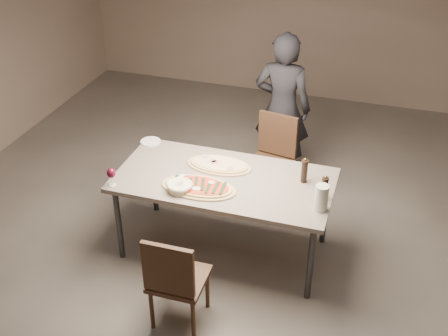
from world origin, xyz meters
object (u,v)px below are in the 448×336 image
(ham_pizza, at_px, (219,165))
(bread_basket, at_px, (180,186))
(zucchini_pizza, at_px, (199,187))
(chair_far, at_px, (273,154))
(diner, at_px, (282,108))
(dining_table, at_px, (224,184))
(pepper_mill_left, at_px, (304,171))
(carafe, at_px, (321,198))
(chair_near, at_px, (175,278))

(ham_pizza, height_order, bread_basket, bread_basket)
(zucchini_pizza, bearing_deg, chair_far, 60.25)
(zucchini_pizza, relative_size, diner, 0.39)
(dining_table, relative_size, pepper_mill_left, 8.01)
(dining_table, relative_size, zucchini_pizza, 2.90)
(ham_pizza, height_order, carafe, carafe)
(chair_far, bearing_deg, ham_pizza, 78.59)
(pepper_mill_left, distance_m, diner, 1.30)
(pepper_mill_left, bearing_deg, chair_far, 118.73)
(carafe, height_order, diner, diner)
(chair_near, bearing_deg, ham_pizza, 90.74)
(bread_basket, bearing_deg, chair_far, 68.60)
(bread_basket, xyz_separation_m, chair_near, (0.21, -0.67, -0.32))
(carafe, bearing_deg, ham_pizza, 158.72)
(zucchini_pizza, xyz_separation_m, chair_near, (0.08, -0.75, -0.29))
(ham_pizza, bearing_deg, chair_near, -71.67)
(dining_table, distance_m, chair_near, 0.98)
(pepper_mill_left, height_order, chair_near, pepper_mill_left)
(zucchini_pizza, relative_size, chair_near, 0.74)
(ham_pizza, distance_m, bread_basket, 0.49)
(carafe, bearing_deg, bread_basket, -175.30)
(zucchini_pizza, distance_m, pepper_mill_left, 0.87)
(dining_table, xyz_separation_m, carafe, (0.83, -0.19, 0.16))
(chair_near, bearing_deg, zucchini_pizza, 95.39)
(bread_basket, xyz_separation_m, pepper_mill_left, (0.92, 0.43, 0.06))
(pepper_mill_left, distance_m, carafe, 0.39)
(dining_table, relative_size, diner, 1.14)
(dining_table, distance_m, ham_pizza, 0.21)
(dining_table, bearing_deg, ham_pizza, 120.30)
(dining_table, distance_m, chair_far, 0.98)
(bread_basket, bearing_deg, ham_pizza, 68.14)
(bread_basket, distance_m, pepper_mill_left, 1.01)
(dining_table, relative_size, ham_pizza, 3.18)
(zucchini_pizza, relative_size, bread_basket, 2.97)
(dining_table, height_order, chair_far, chair_far)
(chair_near, bearing_deg, bread_basket, 106.70)
(diner, bearing_deg, pepper_mill_left, 110.98)
(zucchini_pizza, relative_size, pepper_mill_left, 2.76)
(ham_pizza, distance_m, carafe, 1.00)
(dining_table, distance_m, carafe, 0.87)
(bread_basket, relative_size, diner, 0.13)
(chair_far, bearing_deg, chair_near, 91.53)
(pepper_mill_left, bearing_deg, dining_table, -166.93)
(zucchini_pizza, distance_m, chair_near, 0.81)
(bread_basket, distance_m, chair_far, 1.35)
(chair_near, bearing_deg, chair_far, 81.19)
(ham_pizza, xyz_separation_m, bread_basket, (-0.18, -0.45, 0.03))
(carafe, xyz_separation_m, diner, (-0.64, 1.56, -0.06))
(zucchini_pizza, xyz_separation_m, diner, (0.34, 1.57, 0.03))
(chair_far, xyz_separation_m, diner, (-0.01, 0.42, 0.30))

